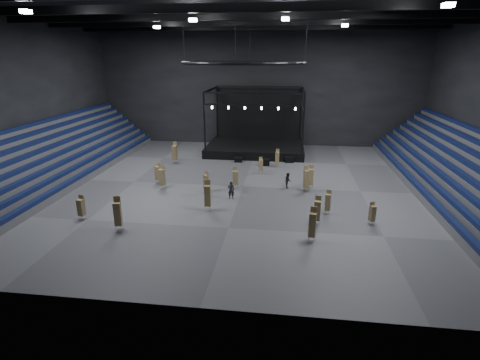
# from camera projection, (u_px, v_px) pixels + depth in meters

# --- Properties ---
(floor) EXTENTS (50.00, 50.00, 0.00)m
(floor) POSITION_uv_depth(u_px,v_px,m) (243.00, 186.00, 41.08)
(floor) COLOR #4E4E50
(floor) RESTS_ON ground
(ceiling) EXTENTS (50.00, 42.00, 0.20)m
(ceiling) POSITION_uv_depth(u_px,v_px,m) (244.00, 7.00, 35.37)
(ceiling) COLOR black
(ceiling) RESTS_ON wall_back
(wall_back) EXTENTS (50.00, 0.20, 18.00)m
(wall_back) POSITION_uv_depth(u_px,v_px,m) (259.00, 87.00, 57.98)
(wall_back) COLOR black
(wall_back) RESTS_ON ground
(wall_front) EXTENTS (50.00, 0.20, 18.00)m
(wall_front) POSITION_uv_depth(u_px,v_px,m) (194.00, 155.00, 18.46)
(wall_front) COLOR black
(wall_front) RESTS_ON ground
(wall_left) EXTENTS (0.20, 42.00, 18.00)m
(wall_left) POSITION_uv_depth(u_px,v_px,m) (19.00, 100.00, 41.20)
(wall_left) COLOR black
(wall_left) RESTS_ON ground
(bleachers_left) EXTENTS (7.20, 40.00, 6.40)m
(bleachers_left) POSITION_uv_depth(u_px,v_px,m) (47.00, 164.00, 43.26)
(bleachers_left) COLOR #4F4F52
(bleachers_left) RESTS_ON floor
(bleachers_right) EXTENTS (7.20, 40.00, 6.40)m
(bleachers_right) POSITION_uv_depth(u_px,v_px,m) (468.00, 180.00, 37.80)
(bleachers_right) COLOR #4F4F52
(bleachers_right) RESTS_ON floor
(stage) EXTENTS (14.00, 10.00, 9.20)m
(stage) POSITION_uv_depth(u_px,v_px,m) (256.00, 141.00, 55.89)
(stage) COLOR black
(stage) RESTS_ON floor
(truss_ring) EXTENTS (12.30, 12.30, 5.15)m
(truss_ring) POSITION_uv_depth(u_px,v_px,m) (244.00, 63.00, 36.95)
(truss_ring) COLOR black
(truss_ring) RESTS_ON ceiling
(roof_girders) EXTENTS (49.00, 30.35, 0.70)m
(roof_girders) POSITION_uv_depth(u_px,v_px,m) (244.00, 16.00, 35.62)
(roof_girders) COLOR black
(roof_girders) RESTS_ON ceiling
(floodlights) EXTENTS (28.60, 16.60, 0.25)m
(floodlights) POSITION_uv_depth(u_px,v_px,m) (238.00, 19.00, 32.05)
(floodlights) COLOR white
(floodlights) RESTS_ON roof_girders
(flight_case_left) EXTENTS (1.05, 0.55, 0.69)m
(flight_case_left) POSITION_uv_depth(u_px,v_px,m) (238.00, 160.00, 50.28)
(flight_case_left) COLOR black
(flight_case_left) RESTS_ON floor
(flight_case_mid) EXTENTS (1.39, 0.81, 0.88)m
(flight_case_mid) POSITION_uv_depth(u_px,v_px,m) (264.00, 162.00, 48.73)
(flight_case_mid) COLOR black
(flight_case_mid) RESTS_ON floor
(flight_case_right) EXTENTS (1.21, 0.68, 0.78)m
(flight_case_right) POSITION_uv_depth(u_px,v_px,m) (289.00, 160.00, 50.09)
(flight_case_right) COLOR black
(flight_case_right) RESTS_ON floor
(chair_stack_0) EXTENTS (0.60, 0.60, 2.57)m
(chair_stack_0) POSITION_uv_depth(u_px,v_px,m) (317.00, 210.00, 31.40)
(chair_stack_0) COLOR silver
(chair_stack_0) RESTS_ON floor
(chair_stack_1) EXTENTS (0.52, 0.52, 2.61)m
(chair_stack_1) POSITION_uv_depth(u_px,v_px,m) (311.00, 176.00, 40.08)
(chair_stack_1) COLOR silver
(chair_stack_1) RESTS_ON floor
(chair_stack_2) EXTENTS (0.60, 0.60, 2.63)m
(chair_stack_2) POSITION_uv_depth(u_px,v_px,m) (162.00, 177.00, 39.89)
(chair_stack_2) COLOR silver
(chair_stack_2) RESTS_ON floor
(chair_stack_3) EXTENTS (0.65, 0.65, 2.90)m
(chair_stack_3) POSITION_uv_depth(u_px,v_px,m) (175.00, 153.00, 49.35)
(chair_stack_3) COLOR silver
(chair_stack_3) RESTS_ON floor
(chair_stack_4) EXTENTS (0.56, 0.56, 2.01)m
(chair_stack_4) POSITION_uv_depth(u_px,v_px,m) (372.00, 213.00, 31.51)
(chair_stack_4) COLOR silver
(chair_stack_4) RESTS_ON floor
(chair_stack_5) EXTENTS (0.68, 0.68, 2.36)m
(chair_stack_5) POSITION_uv_depth(u_px,v_px,m) (158.00, 173.00, 41.69)
(chair_stack_5) COLOR silver
(chair_stack_5) RESTS_ON floor
(chair_stack_6) EXTENTS (0.65, 0.65, 2.91)m
(chair_stack_6) POSITION_uv_depth(u_px,v_px,m) (118.00, 213.00, 30.38)
(chair_stack_6) COLOR silver
(chair_stack_6) RESTS_ON floor
(chair_stack_7) EXTENTS (0.65, 0.65, 2.32)m
(chair_stack_7) POSITION_uv_depth(u_px,v_px,m) (235.00, 177.00, 40.13)
(chair_stack_7) COLOR silver
(chair_stack_7) RESTS_ON floor
(chair_stack_8) EXTENTS (0.55, 0.55, 2.30)m
(chair_stack_8) POSITION_uv_depth(u_px,v_px,m) (206.00, 182.00, 38.95)
(chair_stack_8) COLOR silver
(chair_stack_8) RESTS_ON floor
(chair_stack_9) EXTENTS (0.60, 0.60, 2.83)m
(chair_stack_9) POSITION_uv_depth(u_px,v_px,m) (313.00, 224.00, 28.54)
(chair_stack_9) COLOR silver
(chair_stack_9) RESTS_ON floor
(chair_stack_10) EXTENTS (0.54, 0.54, 2.03)m
(chair_stack_10) POSITION_uv_depth(u_px,v_px,m) (261.00, 165.00, 45.28)
(chair_stack_10) COLOR silver
(chair_stack_10) RESTS_ON floor
(chair_stack_11) EXTENTS (0.55, 0.55, 2.27)m
(chair_stack_11) POSITION_uv_depth(u_px,v_px,m) (328.00, 202.00, 33.60)
(chair_stack_11) COLOR silver
(chair_stack_11) RESTS_ON floor
(chair_stack_12) EXTENTS (0.60, 0.60, 2.91)m
(chair_stack_12) POSITION_uv_depth(u_px,v_px,m) (208.00, 195.00, 34.31)
(chair_stack_12) COLOR silver
(chair_stack_12) RESTS_ON floor
(chair_stack_13) EXTENTS (0.57, 0.57, 2.24)m
(chair_stack_13) POSITION_uv_depth(u_px,v_px,m) (81.00, 207.00, 32.44)
(chair_stack_13) COLOR silver
(chair_stack_13) RESTS_ON floor
(chair_stack_14) EXTENTS (0.50, 0.50, 2.36)m
(chair_stack_14) POSITION_uv_depth(u_px,v_px,m) (277.00, 158.00, 47.82)
(chair_stack_14) COLOR silver
(chair_stack_14) RESTS_ON floor
(chair_stack_15) EXTENTS (0.64, 0.64, 2.80)m
(chair_stack_15) POSITION_uv_depth(u_px,v_px,m) (306.00, 179.00, 39.03)
(chair_stack_15) COLOR silver
(chair_stack_15) RESTS_ON floor
(man_center) EXTENTS (0.68, 0.46, 1.83)m
(man_center) POSITION_uv_depth(u_px,v_px,m) (231.00, 190.00, 37.31)
(man_center) COLOR black
(man_center) RESTS_ON floor
(crew_member) EXTENTS (0.70, 0.87, 1.67)m
(crew_member) POSITION_uv_depth(u_px,v_px,m) (288.00, 180.00, 40.47)
(crew_member) COLOR black
(crew_member) RESTS_ON floor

